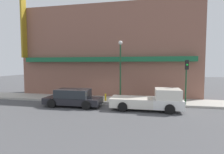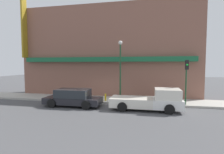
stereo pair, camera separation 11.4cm
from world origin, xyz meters
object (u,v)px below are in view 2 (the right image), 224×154
street_lamp (120,64)px  fire_hydrant (106,97)px  traffic_light (186,74)px  parked_car (73,98)px  pickup_truck (151,100)px

street_lamp → fire_hydrant: bearing=170.6°
fire_hydrant → traffic_light: traffic_light is taller
parked_car → street_lamp: (3.83, 1.74, 2.91)m
pickup_truck → fire_hydrant: (-4.14, 1.98, -0.25)m
parked_car → traffic_light: size_ratio=1.29×
pickup_truck → fire_hydrant: size_ratio=8.31×
pickup_truck → street_lamp: street_lamp is taller
parked_car → street_lamp: size_ratio=0.88×
pickup_truck → parked_car: 6.52m
street_lamp → parked_car: bearing=-155.6°
pickup_truck → parked_car: bearing=-179.9°
parked_car → traffic_light: (9.43, 1.64, 2.05)m
pickup_truck → fire_hydrant: 4.59m
parked_car → fire_hydrant: bearing=39.0°
pickup_truck → fire_hydrant: pickup_truck is taller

